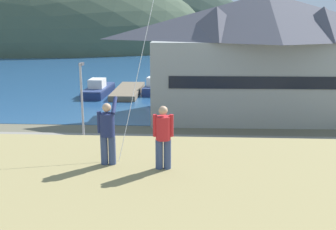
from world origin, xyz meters
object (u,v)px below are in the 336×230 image
object	(u,v)px
parked_car_mid_row_far	(11,153)
wharf_dock	(128,91)
person_kite_flyer	(107,131)
moored_boat_wharfside	(98,89)
parking_light_pole	(82,101)
harbor_lodge	(264,52)
parked_car_lone_by_shed	(255,163)
person_companion	(163,135)
parked_car_mid_row_center	(49,200)
moored_boat_outer_mooring	(153,88)
parked_car_front_row_end	(216,207)
parked_car_corner_spot	(136,153)

from	to	relation	value
parked_car_mid_row_far	wharf_dock	bearing A→B (deg)	81.93
person_kite_flyer	wharf_dock	bearing A→B (deg)	97.89
moored_boat_wharfside	parking_light_pole	world-z (taller)	parking_light_pole
harbor_lodge	person_kite_flyer	world-z (taller)	harbor_lodge
parked_car_lone_by_shed	person_companion	bearing A→B (deg)	-109.23
parked_car_lone_by_shed	parked_car_mid_row_center	bearing A→B (deg)	-152.41
moored_boat_wharfside	person_companion	size ratio (longest dim) A/B	4.65
parked_car_mid_row_center	harbor_lodge	bearing A→B (deg)	57.66
wharf_dock	person_companion	world-z (taller)	person_companion
parked_car_mid_row_center	moored_boat_outer_mooring	bearing A→B (deg)	86.42
moored_boat_wharfside	parked_car_front_row_end	distance (m)	35.50
parked_car_corner_spot	person_companion	world-z (taller)	person_companion
moored_boat_wharfside	wharf_dock	bearing A→B (deg)	16.42
harbor_lodge	moored_boat_wharfside	distance (m)	22.29
parked_car_front_row_end	parking_light_pole	xyz separation A→B (m)	(-9.20, 10.92, 2.83)
parked_car_front_row_end	wharf_dock	bearing A→B (deg)	105.33
moored_boat_outer_mooring	parked_car_corner_spot	distance (m)	27.12
moored_boat_outer_mooring	parked_car_corner_spot	xyz separation A→B (m)	(1.24, -27.09, 0.34)
harbor_lodge	parked_car_mid_row_far	world-z (taller)	harbor_lodge
parked_car_mid_row_far	moored_boat_wharfside	bearing A→B (deg)	89.60
parked_car_front_row_end	moored_boat_outer_mooring	bearing A→B (deg)	99.96
parked_car_corner_spot	parked_car_front_row_end	size ratio (longest dim) A/B	0.98
wharf_dock	parked_car_corner_spot	size ratio (longest dim) A/B	2.53
parked_car_lone_by_shed	person_kite_flyer	distance (m)	16.01
parked_car_corner_spot	parked_car_front_row_end	distance (m)	9.04
moored_boat_wharfside	moored_boat_outer_mooring	xyz separation A→B (m)	(6.90, 1.68, 0.00)
wharf_dock	parking_light_pole	world-z (taller)	parking_light_pole
wharf_dock	moored_boat_wharfside	bearing A→B (deg)	-163.58
moored_boat_wharfside	person_kite_flyer	xyz separation A→B (m)	(9.40, -40.43, 6.17)
harbor_lodge	parked_car_lone_by_shed	size ratio (longest dim) A/B	5.44
parked_car_mid_row_far	parking_light_pole	world-z (taller)	parking_light_pole
parked_car_lone_by_shed	parking_light_pole	distance (m)	13.20
parked_car_lone_by_shed	parked_car_front_row_end	distance (m)	6.69
harbor_lodge	parked_car_corner_spot	distance (m)	19.30
person_companion	parked_car_lone_by_shed	bearing A→B (deg)	70.77
parked_car_lone_by_shed	parked_car_corner_spot	xyz separation A→B (m)	(-7.62, 1.53, 0.00)
parked_car_corner_spot	person_companion	bearing A→B (deg)	-79.54
moored_boat_outer_mooring	wharf_dock	bearing A→B (deg)	-169.43
moored_boat_outer_mooring	person_companion	xyz separation A→B (m)	(4.06, -42.38, 6.15)
parking_light_pole	person_companion	distance (m)	20.14
parked_car_mid_row_far	person_kite_flyer	bearing A→B (deg)	-56.58
parked_car_corner_spot	parked_car_front_row_end	world-z (taller)	same
person_kite_flyer	person_companion	distance (m)	1.58
moored_boat_wharfside	parked_car_lone_by_shed	size ratio (longest dim) A/B	1.90
moored_boat_outer_mooring	moored_boat_wharfside	bearing A→B (deg)	-166.30
wharf_dock	parked_car_corner_spot	bearing A→B (deg)	-80.39
harbor_lodge	moored_boat_outer_mooring	size ratio (longest dim) A/B	3.83
moored_boat_outer_mooring	parked_car_front_row_end	size ratio (longest dim) A/B	1.39
parked_car_corner_spot	parked_car_mid_row_far	bearing A→B (deg)	-176.57
parked_car_front_row_end	person_companion	size ratio (longest dim) A/B	2.49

